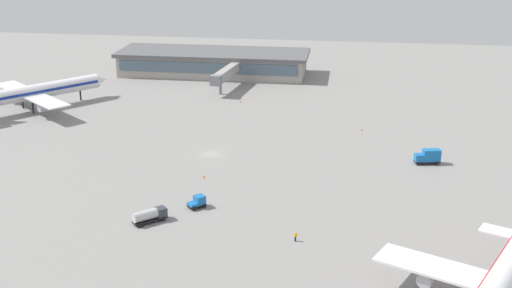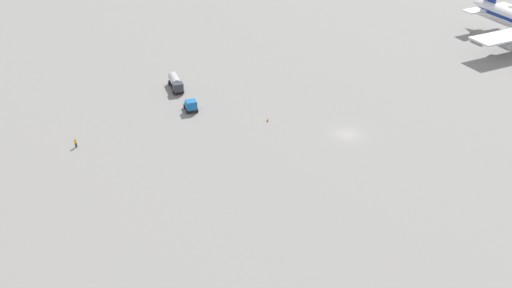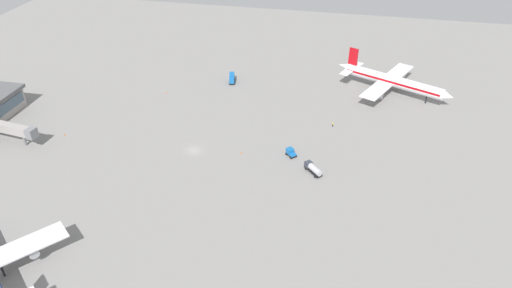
# 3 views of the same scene
# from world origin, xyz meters

# --- Properties ---
(ground) EXTENTS (288.00, 288.00, 0.00)m
(ground) POSITION_xyz_m (0.00, 0.00, 0.00)
(ground) COLOR gray
(fuel_truck) EXTENTS (5.91, 5.68, 2.50)m
(fuel_truck) POSITION_xyz_m (3.68, 36.94, 1.39)
(fuel_truck) COLOR black
(fuel_truck) RESTS_ON ground
(baggage_tug) EXTENTS (3.73, 3.68, 2.30)m
(baggage_tug) POSITION_xyz_m (-3.47, 29.38, 1.16)
(baggage_tug) COLOR black
(baggage_tug) RESTS_ON ground
(ground_crew_worker) EXTENTS (0.58, 0.41, 1.67)m
(ground_crew_worker) POSITION_xyz_m (-22.98, 40.52, 0.85)
(ground_crew_worker) COLOR #1E2338
(ground_crew_worker) RESTS_ON ground
(safety_cone_far_side) EXTENTS (0.44, 0.44, 0.60)m
(safety_cone_far_side) POSITION_xyz_m (-1.40, 14.62, 0.30)
(safety_cone_far_side) COLOR #EA590C
(safety_cone_far_side) RESTS_ON ground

